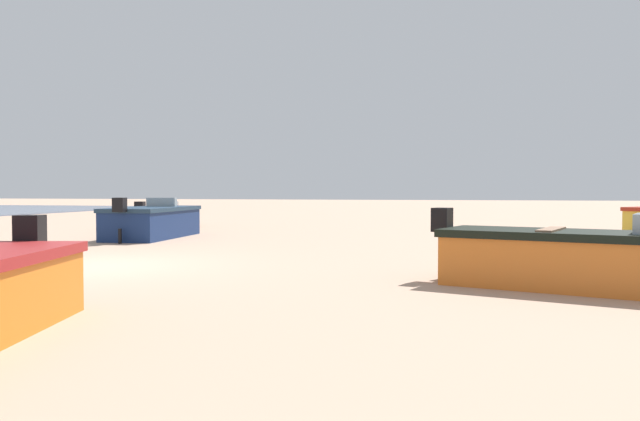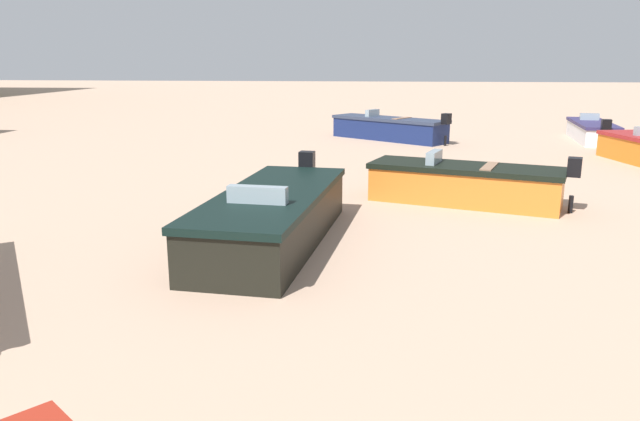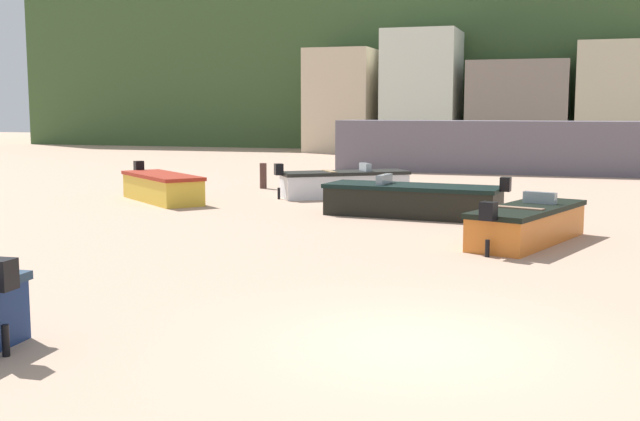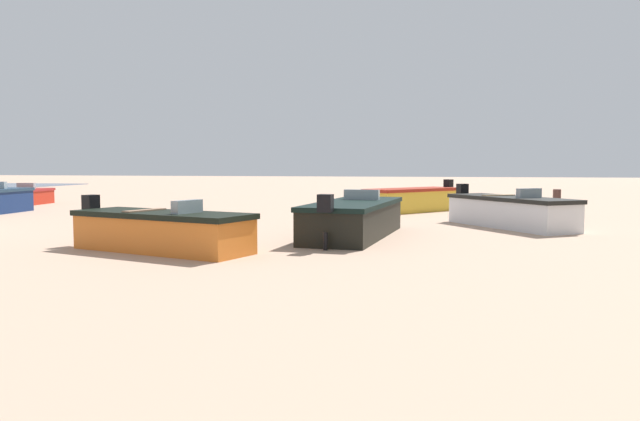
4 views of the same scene
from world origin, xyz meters
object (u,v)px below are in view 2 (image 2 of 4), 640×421
boat_orange_3 (465,184)px  boat_white_7 (592,131)px  boat_black_5 (273,217)px  boat_navy_1 (389,128)px

boat_orange_3 → boat_white_7: bearing=-10.6°
boat_orange_3 → boat_black_5: 5.18m
boat_black_5 → boat_white_7: bearing=-118.3°
boat_white_7 → boat_orange_3: bearing=-112.0°
boat_orange_3 → boat_black_5: size_ratio=0.83×
boat_navy_1 → boat_black_5: (-14.74, 2.14, 0.01)m
boat_navy_1 → boat_white_7: bearing=-49.6°
boat_orange_3 → boat_black_5: bearing=151.2°
boat_navy_1 → boat_white_7: size_ratio=1.01×
boat_black_5 → boat_white_7: (15.30, -10.30, -0.09)m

